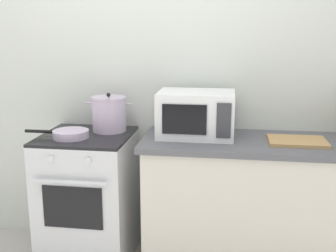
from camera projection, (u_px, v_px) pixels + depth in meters
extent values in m
cube|color=silver|center=(187.00, 81.00, 3.06)|extent=(4.40, 0.10, 2.50)
cube|color=beige|center=(270.00, 210.00, 2.82)|extent=(1.64, 0.56, 0.88)
cube|color=#59595E|center=(273.00, 144.00, 2.72)|extent=(1.70, 0.60, 0.04)
cube|color=silver|center=(89.00, 199.00, 2.98)|extent=(0.60, 0.60, 0.90)
cube|color=black|center=(86.00, 136.00, 2.87)|extent=(0.60, 0.60, 0.02)
cube|color=black|center=(73.00, 208.00, 2.67)|extent=(0.39, 0.01, 0.28)
cylinder|color=silver|center=(70.00, 182.00, 2.60)|extent=(0.48, 0.02, 0.02)
cylinder|color=silver|center=(51.00, 159.00, 2.60)|extent=(0.04, 0.02, 0.04)
cylinder|color=silver|center=(88.00, 161.00, 2.57)|extent=(0.04, 0.02, 0.04)
cylinder|color=silver|center=(109.00, 115.00, 2.95)|extent=(0.24, 0.24, 0.23)
cylinder|color=silver|center=(109.00, 98.00, 2.92)|extent=(0.24, 0.24, 0.01)
sphere|color=black|center=(108.00, 95.00, 2.92)|extent=(0.03, 0.03, 0.03)
cylinder|color=silver|center=(90.00, 103.00, 2.95)|extent=(0.05, 0.01, 0.01)
cylinder|color=silver|center=(128.00, 104.00, 2.91)|extent=(0.05, 0.01, 0.01)
cylinder|color=silver|center=(71.00, 134.00, 2.79)|extent=(0.24, 0.24, 0.05)
cylinder|color=black|center=(39.00, 131.00, 2.82)|extent=(0.20, 0.02, 0.02)
cube|color=white|center=(196.00, 114.00, 2.81)|extent=(0.50, 0.36, 0.30)
cube|color=black|center=(184.00, 120.00, 2.64)|extent=(0.28, 0.01, 0.19)
cube|color=#38383D|center=(224.00, 121.00, 2.60)|extent=(0.09, 0.01, 0.22)
cube|color=tan|center=(297.00, 141.00, 2.67)|extent=(0.36, 0.26, 0.02)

